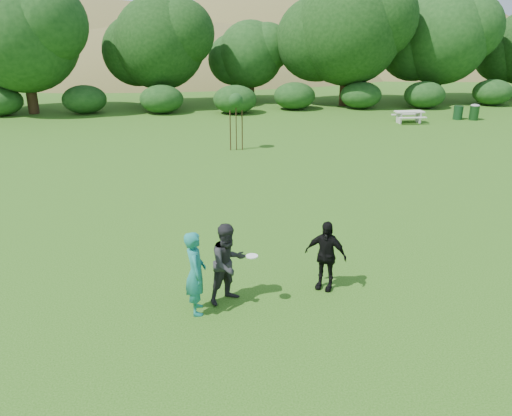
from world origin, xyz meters
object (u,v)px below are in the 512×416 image
Objects in this scene: player_teal at (196,273)px; picnic_table at (409,115)px; player_grey at (228,263)px; trash_can_near at (458,113)px; trash_can_lidded at (474,112)px; player_black at (325,255)px; sapling at (236,102)px.

player_teal is 25.03m from picnic_table.
player_grey is 27.13m from trash_can_near.
trash_can_lidded is at bearing -18.65° from trash_can_near.
player_black is at bearing -24.56° from player_grey.
player_grey is 2.37m from player_black.
player_grey is at bearing -95.58° from sapling.
picnic_table is 1.71× the size of trash_can_lidded.
player_teal is 0.68× the size of sapling.
player_teal is 1.85× the size of trash_can_lidded.
player_black is (2.35, 0.30, -0.08)m from player_grey.
sapling is 13.19m from picnic_table.
player_teal is at bearing -135.37° from player_black.
trash_can_near is (17.59, 21.66, -0.52)m from player_teal.
player_grey reaches higher than trash_can_lidded.
player_teal is 3.18m from player_black.
sapling is 17.66m from trash_can_lidded.
trash_can_lidded is at bearing 85.25° from player_black.
player_teal is 1.10× the size of player_black.
trash_can_near is at bearing 11.83° from picnic_table.
player_black is 1.67× the size of trash_can_lidded.
player_grey reaches higher than trash_can_near.
sapling is (1.42, 14.59, 1.46)m from player_grey.
player_teal is at bearing -98.24° from sapling.
player_black is at bearing -81.39° from player_teal.
sapling is 2.71× the size of trash_can_lidded.
trash_can_lidded reaches higher than trash_can_near.
player_black is 0.97× the size of picnic_table.
player_teal is at bearing -123.52° from picnic_table.
trash_can_near is at bearing 19.71° from player_grey.
player_grey is 2.13× the size of trash_can_near.
player_grey is at bearing -130.35° from trash_can_lidded.
picnic_table is at bearing -168.17° from trash_can_near.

